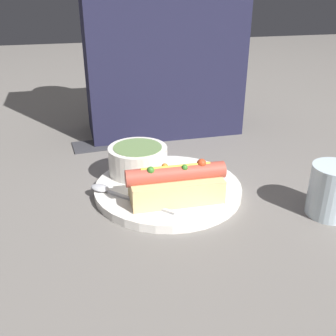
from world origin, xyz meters
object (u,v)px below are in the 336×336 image
object	(u,v)px
hot_dog	(178,184)
spoon	(112,192)
drinking_glass	(332,191)
seated_diner	(163,29)
soup_bowl	(138,159)

from	to	relation	value
hot_dog	spoon	distance (m)	0.11
drinking_glass	spoon	bearing A→B (deg)	159.53
seated_diner	soup_bowl	bearing A→B (deg)	-113.30
hot_dog	drinking_glass	distance (m)	0.25
soup_bowl	seated_diner	world-z (taller)	seated_diner
soup_bowl	seated_diner	bearing A→B (deg)	66.70
drinking_glass	seated_diner	size ratio (longest dim) A/B	0.15
soup_bowl	drinking_glass	size ratio (longest dim) A/B	1.30
spoon	seated_diner	xyz separation A→B (m)	(0.17, 0.33, 0.23)
hot_dog	seated_diner	xyz separation A→B (m)	(0.07, 0.38, 0.20)
hot_dog	drinking_glass	size ratio (longest dim) A/B	1.93
soup_bowl	drinking_glass	bearing A→B (deg)	-35.64
hot_dog	soup_bowl	xyz separation A→B (m)	(-0.04, 0.12, 0.00)
spoon	drinking_glass	xyz separation A→B (m)	(0.34, -0.13, 0.02)
hot_dog	seated_diner	distance (m)	0.43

